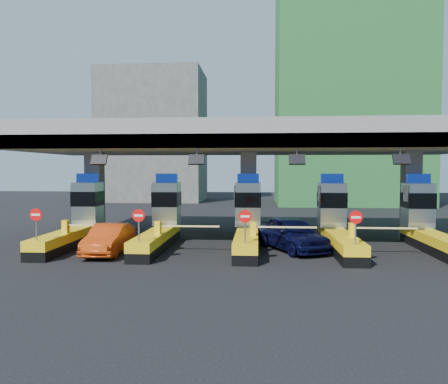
{
  "coord_description": "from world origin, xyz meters",
  "views": [
    {
      "loc": [
        0.55,
        -24.63,
        4.42
      ],
      "look_at": [
        -1.33,
        0.0,
        3.13
      ],
      "focal_mm": 35.0,
      "sensor_mm": 36.0,
      "label": 1
    }
  ],
  "objects": [
    {
      "name": "bg_building_scaffold",
      "position": [
        12.0,
        32.0,
        14.0
      ],
      "size": [
        18.0,
        12.0,
        28.0
      ],
      "primitive_type": "cube",
      "color": "#1E5926",
      "rests_on": "ground"
    },
    {
      "name": "toll_lane_left",
      "position": [
        -5.0,
        0.28,
        1.4
      ],
      "size": [
        4.43,
        8.0,
        4.16
      ],
      "color": "black",
      "rests_on": "ground"
    },
    {
      "name": "toll_lane_right",
      "position": [
        5.0,
        0.28,
        1.4
      ],
      "size": [
        4.43,
        8.0,
        4.16
      ],
      "color": "black",
      "rests_on": "ground"
    },
    {
      "name": "toll_lane_center",
      "position": [
        0.0,
        0.28,
        1.4
      ],
      "size": [
        4.43,
        8.0,
        4.16
      ],
      "color": "black",
      "rests_on": "ground"
    },
    {
      "name": "bg_building_concrete",
      "position": [
        -14.0,
        36.0,
        9.0
      ],
      "size": [
        14.0,
        10.0,
        18.0
      ],
      "primitive_type": "cube",
      "color": "#4C4C49",
      "rests_on": "ground"
    },
    {
      "name": "toll_lane_far_left",
      "position": [
        -10.0,
        0.28,
        1.4
      ],
      "size": [
        4.43,
        8.0,
        4.16
      ],
      "color": "black",
      "rests_on": "ground"
    },
    {
      "name": "van",
      "position": [
        2.44,
        -0.75,
        0.91
      ],
      "size": [
        4.21,
        5.76,
        1.82
      ],
      "primitive_type": "imported",
      "rotation": [
        0.0,
        0.0,
        0.44
      ],
      "color": "black",
      "rests_on": "ground"
    },
    {
      "name": "red_car",
      "position": [
        -7.18,
        -2.47,
        0.77
      ],
      "size": [
        1.76,
        4.72,
        1.54
      ],
      "primitive_type": "imported",
      "rotation": [
        0.0,
        0.0,
        0.03
      ],
      "color": "#C03B0E",
      "rests_on": "ground"
    },
    {
      "name": "ground",
      "position": [
        0.0,
        0.0,
        0.0
      ],
      "size": [
        120.0,
        120.0,
        0.0
      ],
      "primitive_type": "plane",
      "color": "black",
      "rests_on": "ground"
    },
    {
      "name": "toll_canopy",
      "position": [
        0.0,
        2.87,
        6.13
      ],
      "size": [
        28.0,
        12.09,
        7.0
      ],
      "color": "slate",
      "rests_on": "ground"
    },
    {
      "name": "toll_lane_far_right",
      "position": [
        10.0,
        0.28,
        1.4
      ],
      "size": [
        4.43,
        8.0,
        4.16
      ],
      "color": "black",
      "rests_on": "ground"
    }
  ]
}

